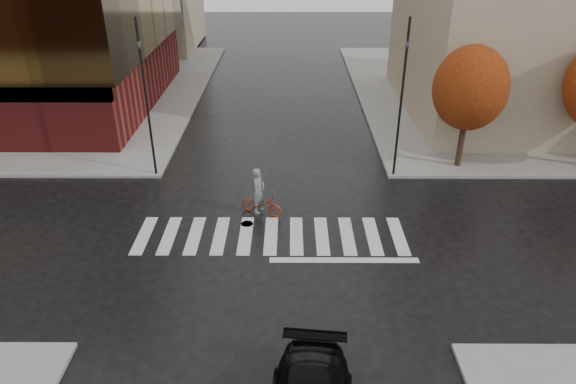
% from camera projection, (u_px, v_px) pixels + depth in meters
% --- Properties ---
extents(ground, '(120.00, 120.00, 0.00)m').
position_uv_depth(ground, '(271.00, 242.00, 21.73)').
color(ground, black).
rests_on(ground, ground).
extents(sidewalk_nw, '(30.00, 30.00, 0.15)m').
position_uv_depth(sidewalk_nw, '(13.00, 91.00, 40.28)').
color(sidewalk_nw, gray).
rests_on(sidewalk_nw, ground).
extents(sidewalk_ne, '(30.00, 30.00, 0.15)m').
position_uv_depth(sidewalk_ne, '(548.00, 92.00, 40.12)').
color(sidewalk_ne, gray).
rests_on(sidewalk_ne, ground).
extents(crosswalk, '(12.00, 3.00, 0.01)m').
position_uv_depth(crosswalk, '(271.00, 235.00, 22.17)').
color(crosswalk, silver).
rests_on(crosswalk, ground).
extents(tree_ne_a, '(3.80, 3.80, 6.50)m').
position_uv_depth(tree_ne_a, '(470.00, 88.00, 26.10)').
color(tree_ne_a, black).
rests_on(tree_ne_a, sidewalk_ne).
extents(cyclist, '(2.15, 1.44, 2.31)m').
position_uv_depth(cyclist, '(260.00, 199.00, 23.44)').
color(cyclist, '#9C320E').
rests_on(cyclist, ground).
extents(traffic_light_nw, '(0.21, 0.17, 7.98)m').
position_uv_depth(traffic_light_nw, '(145.00, 88.00, 25.05)').
color(traffic_light_nw, black).
rests_on(traffic_light_nw, sidewalk_nw).
extents(traffic_light_ne, '(0.22, 0.24, 8.00)m').
position_uv_depth(traffic_light_ne, '(403.00, 88.00, 24.99)').
color(traffic_light_ne, black).
rests_on(traffic_light_ne, sidewalk_ne).
extents(fire_hydrant, '(0.26, 0.26, 0.73)m').
position_uv_depth(fire_hydrant, '(103.00, 144.00, 29.68)').
color(fire_hydrant, '#BB9A0B').
rests_on(fire_hydrant, sidewalk_nw).
extents(manhole, '(0.60, 0.60, 0.01)m').
position_uv_depth(manhole, '(247.00, 224.00, 23.01)').
color(manhole, '#413217').
rests_on(manhole, ground).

